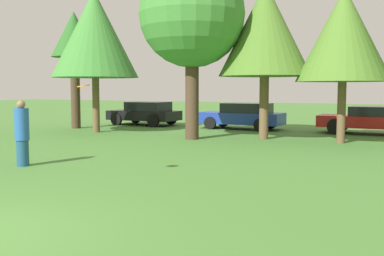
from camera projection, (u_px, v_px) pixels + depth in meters
The scene contains 10 objects.
person_thrower at pixel (22, 133), 11.62m from camera, with size 0.37×0.37×1.73m.
frisbee at pixel (84, 86), 9.54m from camera, with size 0.28×0.28×0.08m.
tree_0 at pixel (74, 38), 22.52m from camera, with size 2.31×2.31×5.95m.
tree_1 at pixel (95, 34), 20.40m from camera, with size 3.98×3.98×6.53m.
tree_2 at pixel (192, 15), 17.50m from camera, with size 4.19×4.19×7.06m.
tree_3 at pixel (265, 30), 17.61m from camera, with size 3.68×3.68×6.21m.
tree_4 at pixel (344, 35), 16.27m from camera, with size 3.43×3.43×5.73m.
parked_car_black at pixel (145, 113), 24.84m from camera, with size 3.96×2.12×1.31m.
parked_car_blue at pixel (242, 116), 22.38m from camera, with size 4.30×1.90×1.31m.
parked_car_red at pixel (373, 119), 19.76m from camera, with size 4.57×1.97×1.25m.
Camera 1 is at (5.57, -3.72, 2.03)m, focal length 41.49 mm.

